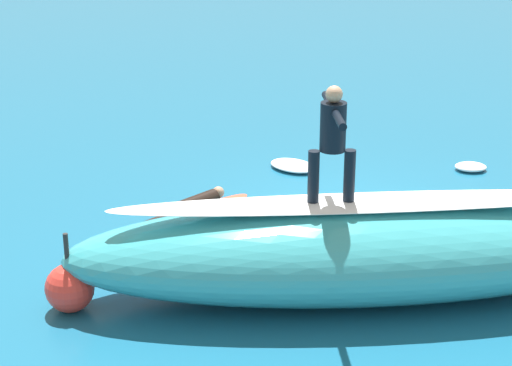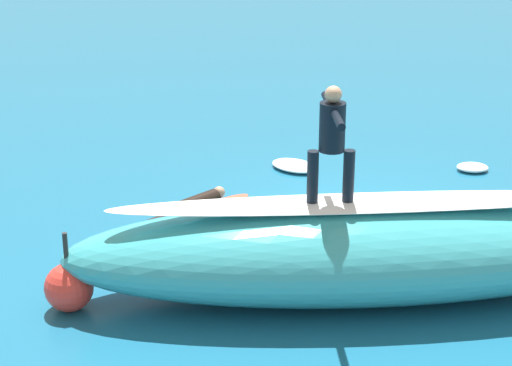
% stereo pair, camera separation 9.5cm
% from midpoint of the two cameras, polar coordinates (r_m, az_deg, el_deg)
% --- Properties ---
extents(ground_plane, '(120.00, 120.00, 0.00)m').
position_cam_midpoint_polar(ground_plane, '(15.10, 6.05, -2.52)').
color(ground_plane, '#196084').
extents(wave_crest, '(8.68, 3.33, 1.37)m').
position_cam_midpoint_polar(wave_crest, '(12.47, 7.31, -4.37)').
color(wave_crest, teal).
rests_on(wave_crest, ground_plane).
extents(wave_foam_lip, '(7.22, 1.77, 0.08)m').
position_cam_midpoint_polar(wave_foam_lip, '(12.18, 7.47, -1.29)').
color(wave_foam_lip, white).
rests_on(wave_foam_lip, wave_crest).
extents(surfboard_riding, '(1.88, 0.83, 0.08)m').
position_cam_midpoint_polar(surfboard_riding, '(12.09, 5.02, -1.37)').
color(surfboard_riding, silver).
rests_on(surfboard_riding, wave_crest).
extents(surfer_riding, '(0.64, 1.53, 1.62)m').
position_cam_midpoint_polar(surfer_riding, '(11.75, 5.17, 3.07)').
color(surfer_riding, black).
rests_on(surfer_riding, surfboard_riding).
extents(surfboard_paddling, '(2.31, 1.76, 0.06)m').
position_cam_midpoint_polar(surfboard_paddling, '(15.34, -3.60, -1.94)').
color(surfboard_paddling, '#E0563D').
rests_on(surfboard_paddling, ground_plane).
extents(surfer_paddling, '(1.55, 1.14, 0.31)m').
position_cam_midpoint_polar(surfer_paddling, '(15.19, -3.98, -1.50)').
color(surfer_paddling, black).
rests_on(surfer_paddling, surfboard_paddling).
extents(buoy_marker, '(0.68, 0.68, 1.15)m').
position_cam_midpoint_polar(buoy_marker, '(12.40, -11.78, -6.60)').
color(buoy_marker, red).
rests_on(buoy_marker, ground_plane).
extents(foam_patch_near, '(0.73, 0.64, 0.14)m').
position_cam_midpoint_polar(foam_patch_near, '(17.88, 13.97, 0.99)').
color(foam_patch_near, white).
rests_on(foam_patch_near, ground_plane).
extents(foam_patch_mid, '(0.81, 0.88, 0.12)m').
position_cam_midpoint_polar(foam_patch_mid, '(14.19, -7.22, -3.93)').
color(foam_patch_mid, white).
rests_on(foam_patch_mid, ground_plane).
extents(foam_patch_far, '(1.13, 1.20, 0.14)m').
position_cam_midpoint_polar(foam_patch_far, '(17.47, 2.65, 1.13)').
color(foam_patch_far, white).
rests_on(foam_patch_far, ground_plane).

